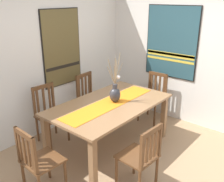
{
  "coord_description": "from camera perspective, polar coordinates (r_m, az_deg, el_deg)",
  "views": [
    {
      "loc": [
        -2.56,
        -1.76,
        2.3
      ],
      "look_at": [
        0.17,
        0.54,
        0.97
      ],
      "focal_mm": 41.14,
      "sensor_mm": 36.0,
      "label": 1
    }
  ],
  "objects": [
    {
      "name": "wall_back",
      "position": [
        4.53,
        -14.51,
        7.7
      ],
      "size": [
        6.4,
        0.12,
        2.7
      ],
      "primitive_type": "cube",
      "color": "silver",
      "rests_on": "ground_plane"
    },
    {
      "name": "chair_2",
      "position": [
        3.23,
        -16.06,
        -14.62
      ],
      "size": [
        0.44,
        0.44,
        0.92
      ],
      "color": "brown",
      "rests_on": "ground_plane"
    },
    {
      "name": "chair_1",
      "position": [
        4.34,
        -13.7,
        -4.87
      ],
      "size": [
        0.44,
        0.44,
        0.95
      ],
      "color": "brown",
      "rests_on": "ground_plane"
    },
    {
      "name": "wall_side",
      "position": [
        4.85,
        18.14,
        8.14
      ],
      "size": [
        0.12,
        6.4,
        2.7
      ],
      "primitive_type": "cube",
      "color": "silver",
      "rests_on": "ground_plane"
    },
    {
      "name": "painting_on_side_wall",
      "position": [
        4.95,
        13.06,
        10.49
      ],
      "size": [
        0.05,
        1.03,
        1.32
      ],
      "color": "black"
    },
    {
      "name": "ground_plane",
      "position": [
        3.87,
        4.61,
        -16.33
      ],
      "size": [
        6.4,
        6.4,
        0.03
      ],
      "primitive_type": "cube",
      "color": "#A37F5B"
    },
    {
      "name": "chair_0",
      "position": [
        3.21,
        6.52,
        -14.14
      ],
      "size": [
        0.44,
        0.44,
        0.9
      ],
      "color": "brown",
      "rests_on": "ground_plane"
    },
    {
      "name": "painting_on_back_wall",
      "position": [
        4.64,
        -11.12,
        9.37
      ],
      "size": [
        0.82,
        0.05,
        1.33
      ],
      "color": "black"
    },
    {
      "name": "chair_4",
      "position": [
        4.99,
        9.22,
        -1.15
      ],
      "size": [
        0.42,
        0.42,
        0.93
      ],
      "color": "brown",
      "rests_on": "ground_plane"
    },
    {
      "name": "centerpiece_vase",
      "position": [
        3.86,
        0.69,
        -0.48
      ],
      "size": [
        0.18,
        0.23,
        0.75
      ],
      "color": "#333338",
      "rests_on": "dining_table"
    },
    {
      "name": "chair_3",
      "position": [
        4.82,
        -4.98,
        -1.62
      ],
      "size": [
        0.44,
        0.44,
        0.95
      ],
      "color": "brown",
      "rests_on": "ground_plane"
    },
    {
      "name": "table_runner",
      "position": [
        3.86,
        -0.47,
        -2.69
      ],
      "size": [
        1.73,
        0.36,
        0.01
      ],
      "primitive_type": "cube",
      "color": "orange",
      "rests_on": "dining_table"
    },
    {
      "name": "dining_table",
      "position": [
        3.91,
        -0.47,
        -4.07
      ],
      "size": [
        1.88,
        1.09,
        0.78
      ],
      "color": "#8E6642",
      "rests_on": "ground_plane"
    }
  ]
}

